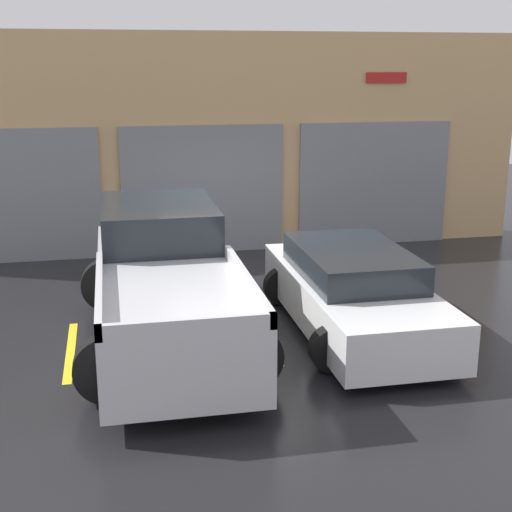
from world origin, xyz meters
The scene contains 7 objects.
ground_plane centered at (0.00, 0.00, 0.00)m, with size 28.00×28.00×0.00m, color black.
shophouse_building centered at (-0.01, 3.28, 2.21)m, with size 13.65×0.68×4.53m.
pickup_truck centered at (-1.38, -1.75, 0.85)m, with size 2.53×5.43×1.78m.
sedan_white centered at (1.38, -2.02, 0.60)m, with size 2.12×4.43×1.25m.
parking_stripe_far_left centered at (-2.76, -2.04, 0.00)m, with size 0.12×2.20×0.01m, color gold.
parking_stripe_left centered at (0.00, -2.04, 0.00)m, with size 0.12×2.20×0.01m, color gold.
parking_stripe_centre centered at (2.76, -2.04, 0.00)m, with size 0.12×2.20×0.01m, color gold.
Camera 1 is at (-2.09, -11.67, 3.92)m, focal length 50.00 mm.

